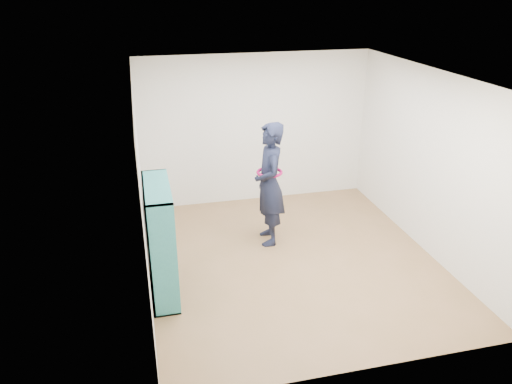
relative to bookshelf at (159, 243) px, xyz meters
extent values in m
plane|color=olive|center=(1.86, 0.34, -0.71)|extent=(4.50, 4.50, 0.00)
plane|color=white|center=(1.86, 0.34, 1.89)|extent=(4.50, 4.50, 0.00)
cube|color=white|center=(-0.14, 0.34, 0.59)|extent=(0.02, 4.50, 2.60)
cube|color=white|center=(3.86, 0.34, 0.59)|extent=(0.02, 4.50, 2.60)
cube|color=white|center=(1.86, 2.59, 0.59)|extent=(4.00, 0.02, 2.60)
cube|color=white|center=(1.86, -1.91, 0.59)|extent=(4.00, 0.02, 2.60)
cube|color=teal|center=(0.03, -0.53, 0.03)|extent=(0.32, 0.02, 1.47)
cube|color=teal|center=(0.03, 0.54, 0.03)|extent=(0.32, 0.02, 1.47)
cube|color=teal|center=(0.03, 0.01, -0.69)|extent=(0.32, 1.10, 0.02)
cube|color=teal|center=(0.03, 0.01, 0.75)|extent=(0.32, 1.10, 0.02)
cube|color=teal|center=(-0.12, 0.01, 0.03)|extent=(0.02, 1.10, 1.47)
cube|color=teal|center=(0.03, -0.17, 0.03)|extent=(0.30, 0.02, 1.42)
cube|color=teal|center=(0.03, 0.18, 0.03)|extent=(0.30, 0.02, 1.42)
cube|color=teal|center=(0.03, 0.01, -0.33)|extent=(0.30, 1.05, 0.02)
cube|color=teal|center=(0.03, 0.01, 0.03)|extent=(0.30, 1.05, 0.02)
cube|color=teal|center=(0.03, 0.01, 0.38)|extent=(0.30, 1.05, 0.02)
cube|color=beige|center=(0.04, -0.35, -0.63)|extent=(0.20, 0.13, 0.08)
cube|color=black|center=(0.05, -0.40, -0.21)|extent=(0.16, 0.15, 0.21)
cube|color=maroon|center=(0.05, -0.40, 0.16)|extent=(0.16, 0.15, 0.23)
cube|color=silver|center=(0.04, -0.35, 0.42)|extent=(0.20, 0.13, 0.05)
cube|color=navy|center=(0.05, -0.05, -0.54)|extent=(0.16, 0.15, 0.26)
cube|color=brown|center=(0.05, -0.05, -0.22)|extent=(0.16, 0.15, 0.19)
cube|color=#BFB28C|center=(0.04, 0.00, 0.08)|extent=(0.20, 0.13, 0.08)
cube|color=#26594C|center=(0.05, -0.05, 0.49)|extent=(0.16, 0.15, 0.19)
cube|color=beige|center=(0.05, 0.30, -0.56)|extent=(0.16, 0.15, 0.22)
cube|color=black|center=(0.04, 0.35, -0.28)|extent=(0.20, 0.13, 0.08)
cube|color=maroon|center=(0.05, 0.30, 0.15)|extent=(0.16, 0.15, 0.21)
cube|color=silver|center=(0.05, 0.30, 0.50)|extent=(0.16, 0.15, 0.21)
imported|color=black|center=(1.68, 0.99, 0.22)|extent=(0.49, 0.71, 1.86)
torus|color=#9A0B4A|center=(1.68, 0.99, 0.41)|extent=(0.41, 0.41, 0.04)
cube|color=silver|center=(1.53, 1.08, 0.35)|extent=(0.02, 0.08, 0.12)
cube|color=black|center=(1.53, 1.08, 0.35)|extent=(0.01, 0.08, 0.12)
camera|label=1|loc=(-0.10, -5.54, 3.01)|focal=35.00mm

